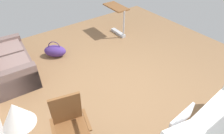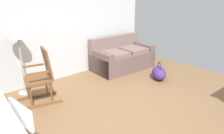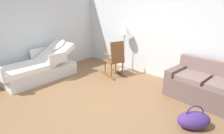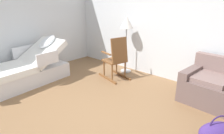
{
  "view_description": "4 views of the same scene",
  "coord_description": "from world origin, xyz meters",
  "views": [
    {
      "loc": [
        -2.4,
        2.11,
        2.93
      ],
      "look_at": [
        -0.2,
        0.5,
        0.83
      ],
      "focal_mm": 31.69,
      "sensor_mm": 36.0,
      "label": 1
    },
    {
      "loc": [
        -2.4,
        -2.36,
        2.14
      ],
      "look_at": [
        0.1,
        0.42,
        0.82
      ],
      "focal_mm": 37.47,
      "sensor_mm": 36.0,
      "label": 2
    },
    {
      "loc": [
        2.63,
        -1.93,
        1.93
      ],
      "look_at": [
        0.04,
        0.73,
        0.65
      ],
      "focal_mm": 27.5,
      "sensor_mm": 36.0,
      "label": 3
    },
    {
      "loc": [
        2.36,
        -1.92,
        1.91
      ],
      "look_at": [
        0.07,
        0.62,
        0.72
      ],
      "focal_mm": 31.81,
      "sensor_mm": 36.0,
      "label": 4
    }
  ],
  "objects": [
    {
      "name": "floor_lamp",
      "position": [
        -0.79,
        2.13,
        1.23
      ],
      "size": [
        0.34,
        0.34,
        1.48
      ],
      "color": "#B2B5BA",
      "rests_on": "ground"
    },
    {
      "name": "hospital_bed",
      "position": [
        -2.03,
        -0.08,
        0.31
      ],
      "size": [
        1.13,
        2.13,
        1.07
      ],
      "color": "silver",
      "rests_on": "ground"
    },
    {
      "name": "duffel_bag",
      "position": [
        1.92,
        0.76,
        0.15
      ],
      "size": [
        0.61,
        0.63,
        0.43
      ],
      "color": "#472D7A",
      "rests_on": "ground"
    },
    {
      "name": "side_wall",
      "position": [
        -2.75,
        0.0,
        1.35
      ],
      "size": [
        0.1,
        5.02,
        2.7
      ],
      "primitive_type": "cube",
      "color": "silver",
      "rests_on": "ground"
    },
    {
      "name": "back_wall",
      "position": [
        0.0,
        2.46,
        1.35
      ],
      "size": [
        5.61,
        0.1,
        2.7
      ],
      "primitive_type": "cube",
      "color": "silver",
      "rests_on": "ground"
    },
    {
      "name": "ground_plane",
      "position": [
        0.0,
        0.0,
        0.0
      ],
      "size": [
        6.76,
        6.76,
        0.0
      ],
      "primitive_type": "plane",
      "color": "olive"
    },
    {
      "name": "rocking_chair",
      "position": [
        -0.65,
        1.57,
        0.5
      ],
      "size": [
        0.85,
        0.64,
        1.05
      ],
      "color": "brown",
      "rests_on": "ground"
    }
  ]
}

